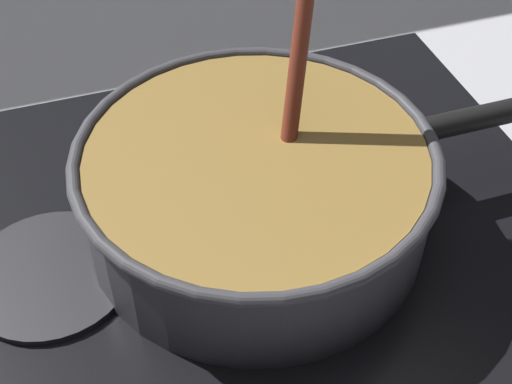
{
  "coord_description": "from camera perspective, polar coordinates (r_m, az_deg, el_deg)",
  "views": [
    {
      "loc": [
        -0.09,
        -0.27,
        0.48
      ],
      "look_at": [
        0.05,
        0.15,
        0.05
      ],
      "focal_mm": 51.13,
      "sensor_mm": 36.0,
      "label": 1
    }
  ],
  "objects": [
    {
      "name": "spare_burner",
      "position": [
        0.63,
        -15.79,
        -6.16
      ],
      "size": [
        0.14,
        0.14,
        0.01
      ],
      "primitive_type": "cylinder",
      "color": "#262628",
      "rests_on": "hob_plate"
    },
    {
      "name": "cooking_pan",
      "position": [
        0.61,
        0.1,
        0.4
      ],
      "size": [
        0.42,
        0.3,
        0.31
      ],
      "color": "#38383D",
      "rests_on": "hob_plate"
    },
    {
      "name": "hob_plate",
      "position": [
        0.65,
        -0.0,
        -3.05
      ],
      "size": [
        0.56,
        0.48,
        0.01
      ],
      "primitive_type": "cube",
      "color": "black",
      "rests_on": "ground"
    },
    {
      "name": "burner_ring",
      "position": [
        0.64,
        0.0,
        -2.44
      ],
      "size": [
        0.21,
        0.21,
        0.01
      ],
      "primitive_type": "torus",
      "color": "#592D0C",
      "rests_on": "hob_plate"
    }
  ]
}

